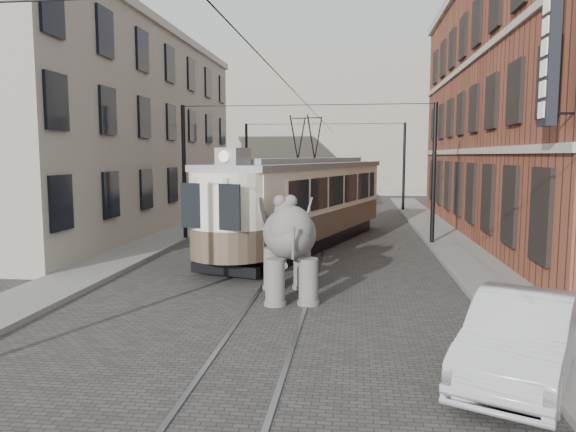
# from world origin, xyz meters

# --- Properties ---
(ground) EXTENTS (120.00, 120.00, 0.00)m
(ground) POSITION_xyz_m (0.00, 0.00, 0.00)
(ground) COLOR #3F3D3A
(tram_rails) EXTENTS (1.54, 80.00, 0.02)m
(tram_rails) POSITION_xyz_m (0.00, 0.00, 0.01)
(tram_rails) COLOR slate
(tram_rails) RESTS_ON ground
(sidewalk_right) EXTENTS (2.00, 60.00, 0.15)m
(sidewalk_right) POSITION_xyz_m (6.00, 0.00, 0.07)
(sidewalk_right) COLOR slate
(sidewalk_right) RESTS_ON ground
(sidewalk_left) EXTENTS (2.00, 60.00, 0.15)m
(sidewalk_left) POSITION_xyz_m (-6.50, 0.00, 0.07)
(sidewalk_left) COLOR slate
(sidewalk_left) RESTS_ON ground
(brick_building) EXTENTS (8.00, 26.00, 12.00)m
(brick_building) POSITION_xyz_m (11.00, 9.00, 6.00)
(brick_building) COLOR brown
(brick_building) RESTS_ON ground
(stucco_building) EXTENTS (7.00, 24.00, 10.00)m
(stucco_building) POSITION_xyz_m (-11.00, 10.00, 5.00)
(stucco_building) COLOR gray
(stucco_building) RESTS_ON ground
(distant_block) EXTENTS (28.00, 10.00, 14.00)m
(distant_block) POSITION_xyz_m (0.00, 40.00, 7.00)
(distant_block) COLOR gray
(distant_block) RESTS_ON ground
(catenary) EXTENTS (11.00, 30.20, 6.00)m
(catenary) POSITION_xyz_m (-0.20, 5.00, 3.00)
(catenary) COLOR black
(catenary) RESTS_ON ground
(tram) EXTENTS (6.72, 13.84, 5.41)m
(tram) POSITION_xyz_m (-0.11, 5.28, 2.70)
(tram) COLOR beige
(tram) RESTS_ON ground
(elephant) EXTENTS (3.19, 4.75, 2.67)m
(elephant) POSITION_xyz_m (0.19, -2.99, 1.34)
(elephant) COLOR #605D58
(elephant) RESTS_ON ground
(parked_car) EXTENTS (3.23, 4.65, 1.45)m
(parked_car) POSITION_xyz_m (4.78, -7.89, 0.73)
(parked_car) COLOR #B2B2B7
(parked_car) RESTS_ON ground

